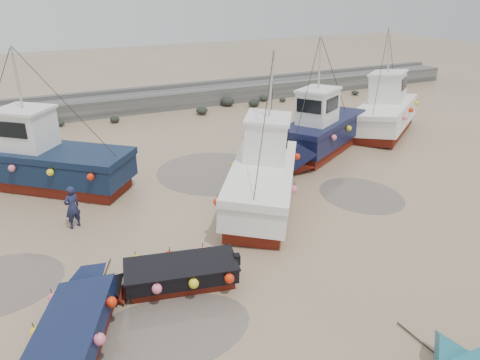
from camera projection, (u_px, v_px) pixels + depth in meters
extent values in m
plane|color=#9F8261|center=(273.00, 266.00, 15.37)|extent=(120.00, 120.00, 0.00)
cube|color=slate|center=(120.00, 105.00, 33.35)|extent=(60.00, 2.20, 1.20)
cube|color=slate|center=(115.00, 91.00, 34.07)|extent=(60.00, 0.60, 0.25)
ellipsoid|color=black|center=(202.00, 110.00, 33.07)|extent=(0.84, 0.86, 0.51)
ellipsoid|color=black|center=(227.00, 101.00, 35.42)|extent=(0.98, 1.07, 0.72)
ellipsoid|color=black|center=(305.00, 97.00, 37.18)|extent=(0.78, 0.90, 0.59)
ellipsoid|color=black|center=(389.00, 87.00, 41.00)|extent=(0.68, 0.72, 0.52)
ellipsoid|color=black|center=(355.00, 93.00, 38.91)|extent=(0.60, 0.70, 0.31)
ellipsoid|color=black|center=(47.00, 122.00, 30.12)|extent=(0.99, 0.80, 0.58)
ellipsoid|color=black|center=(283.00, 100.00, 36.60)|extent=(0.54, 0.46, 0.30)
ellipsoid|color=black|center=(253.00, 102.00, 35.75)|extent=(0.61, 0.47, 0.46)
ellipsoid|color=black|center=(397.00, 84.00, 41.76)|extent=(0.92, 0.97, 0.58)
ellipsoid|color=black|center=(60.00, 123.00, 30.32)|extent=(0.61, 0.53, 0.32)
ellipsoid|color=black|center=(264.00, 98.00, 36.79)|extent=(0.67, 0.55, 0.43)
ellipsoid|color=black|center=(10.00, 131.00, 28.61)|extent=(0.65, 0.60, 0.37)
ellipsoid|color=black|center=(254.00, 103.00, 35.14)|extent=(0.88, 0.64, 0.62)
ellipsoid|color=black|center=(115.00, 119.00, 31.13)|extent=(0.64, 0.62, 0.48)
ellipsoid|color=black|center=(229.00, 104.00, 35.38)|extent=(0.55, 0.45, 0.29)
cylinder|color=#5F544B|center=(164.00, 334.00, 12.39)|extent=(4.85, 4.85, 0.01)
cylinder|color=#5F544B|center=(361.00, 195.00, 20.54)|extent=(3.43, 3.43, 0.01)
cylinder|color=#5F544B|center=(213.00, 172.00, 23.03)|extent=(5.50, 5.50, 0.01)
cube|color=maroon|center=(78.00, 341.00, 11.92)|extent=(2.51, 3.54, 0.30)
cube|color=#101939|center=(76.00, 329.00, 11.78)|extent=(2.82, 3.85, 0.45)
pyramid|color=#101939|center=(94.00, 267.00, 13.55)|extent=(1.71, 1.27, 0.90)
cube|color=brown|center=(75.00, 324.00, 11.71)|extent=(2.31, 3.21, 0.10)
cube|color=#101939|center=(75.00, 321.00, 11.68)|extent=(2.91, 3.95, 0.07)
cylinder|color=black|center=(104.00, 277.00, 14.73)|extent=(0.82, 1.85, 0.04)
sphere|color=red|center=(106.00, 345.00, 11.13)|extent=(0.30, 0.30, 0.30)
sphere|color=red|center=(39.00, 327.00, 11.69)|extent=(0.30, 0.30, 0.30)
sphere|color=red|center=(117.00, 307.00, 12.42)|extent=(0.30, 0.30, 0.30)
sphere|color=red|center=(56.00, 293.00, 12.98)|extent=(0.30, 0.30, 0.30)
pyramid|color=#1B6170|center=(460.00, 337.00, 10.86)|extent=(1.35, 0.73, 0.90)
cylinder|color=black|center=(426.00, 347.00, 11.90)|extent=(0.07, 2.00, 0.04)
cube|color=maroon|center=(182.00, 282.00, 14.30)|extent=(3.24, 1.74, 0.30)
cube|color=black|center=(181.00, 271.00, 14.15)|extent=(3.51, 1.98, 0.45)
pyramid|color=black|center=(112.00, 268.00, 13.54)|extent=(0.97, 1.42, 0.90)
cube|color=brown|center=(181.00, 267.00, 14.09)|extent=(2.94, 1.61, 0.10)
cube|color=black|center=(181.00, 264.00, 14.05)|extent=(3.59, 2.04, 0.07)
cube|color=black|center=(237.00, 259.00, 14.46)|extent=(0.22, 0.25, 0.35)
cylinder|color=black|center=(85.00, 299.00, 13.71)|extent=(1.96, 0.46, 0.04)
sphere|color=red|center=(229.00, 277.00, 13.71)|extent=(0.30, 0.30, 0.30)
sphere|color=red|center=(203.00, 252.00, 14.98)|extent=(0.30, 0.30, 0.30)
sphere|color=red|center=(193.00, 282.00, 13.48)|extent=(0.30, 0.30, 0.30)
sphere|color=red|center=(170.00, 256.00, 14.74)|extent=(0.30, 0.30, 0.30)
sphere|color=red|center=(157.00, 287.00, 13.25)|extent=(0.30, 0.30, 0.30)
sphere|color=red|center=(136.00, 261.00, 14.51)|extent=(0.30, 0.30, 0.30)
cube|color=maroon|center=(55.00, 182.00, 21.15)|extent=(6.34, 5.90, 0.55)
cube|color=#0D1B34|center=(53.00, 167.00, 20.86)|extent=(6.95, 6.50, 0.95)
cube|color=brown|center=(51.00, 156.00, 20.66)|extent=(6.76, 6.32, 0.08)
cube|color=#0D1B34|center=(50.00, 153.00, 20.60)|extent=(7.10, 6.64, 0.30)
cube|color=white|center=(28.00, 130.00, 20.45)|extent=(2.65, 2.63, 1.70)
cube|color=white|center=(24.00, 110.00, 20.10)|extent=(2.86, 2.84, 0.12)
cube|color=black|center=(7.00, 123.00, 20.60)|extent=(1.01, 1.15, 0.68)
cylinder|color=#B7B7B2|center=(18.00, 78.00, 19.58)|extent=(0.10, 0.10, 2.60)
sphere|color=#E96881|center=(91.00, 177.00, 18.84)|extent=(0.30, 0.30, 0.30)
sphere|color=#E96881|center=(105.00, 153.00, 21.49)|extent=(0.30, 0.30, 0.30)
sphere|color=#E96881|center=(51.00, 172.00, 19.28)|extent=(0.30, 0.30, 0.30)
sphere|color=#E96881|center=(69.00, 150.00, 21.93)|extent=(0.30, 0.30, 0.30)
sphere|color=#E96881|center=(12.00, 168.00, 19.73)|extent=(0.30, 0.30, 0.30)
sphere|color=#E96881|center=(35.00, 146.00, 22.38)|extent=(0.30, 0.30, 0.30)
cube|color=maroon|center=(260.00, 202.00, 19.25)|extent=(5.32, 6.49, 0.55)
cube|color=white|center=(260.00, 185.00, 18.96)|extent=(5.88, 7.08, 0.95)
pyramid|color=white|center=(269.00, 139.00, 22.36)|extent=(2.77, 2.52, 1.40)
cube|color=brown|center=(260.00, 173.00, 18.76)|extent=(5.72, 6.90, 0.08)
cube|color=white|center=(260.00, 170.00, 18.71)|extent=(6.01, 7.24, 0.30)
cube|color=white|center=(263.00, 140.00, 19.20)|extent=(2.50, 2.59, 1.70)
cube|color=white|center=(264.00, 118.00, 18.84)|extent=(2.70, 2.80, 0.12)
cube|color=black|center=(266.00, 127.00, 20.03)|extent=(1.20, 0.84, 0.68)
cylinder|color=#B7B7B2|center=(264.00, 84.00, 18.32)|extent=(0.10, 0.10, 2.60)
cylinder|color=black|center=(270.00, 163.00, 24.04)|extent=(1.73, 2.51, 0.05)
sphere|color=#E96881|center=(215.00, 205.00, 16.47)|extent=(0.30, 0.30, 0.30)
sphere|color=#E96881|center=(292.00, 188.00, 17.81)|extent=(0.30, 0.30, 0.30)
sphere|color=#E96881|center=(232.00, 167.00, 19.84)|extent=(0.30, 0.30, 0.30)
sphere|color=#E96881|center=(295.00, 156.00, 21.17)|extent=(0.30, 0.30, 0.30)
cube|color=maroon|center=(323.00, 147.00, 25.67)|extent=(5.99, 4.54, 0.55)
cube|color=black|center=(324.00, 134.00, 25.38)|extent=(6.52, 5.05, 0.95)
pyramid|color=black|center=(292.00, 139.00, 22.31)|extent=(2.36, 2.67, 1.40)
cube|color=brown|center=(324.00, 125.00, 25.18)|extent=(6.36, 4.90, 0.08)
cube|color=black|center=(324.00, 122.00, 25.12)|extent=(6.67, 5.16, 0.30)
cube|color=white|center=(319.00, 108.00, 24.10)|extent=(2.52, 2.36, 1.70)
cube|color=white|center=(320.00, 90.00, 23.75)|extent=(2.72, 2.55, 0.12)
cube|color=black|center=(310.00, 107.00, 23.22)|extent=(0.71, 1.19, 0.68)
cylinder|color=#B7B7B2|center=(322.00, 63.00, 23.22)|extent=(0.10, 0.10, 2.60)
cylinder|color=black|center=(280.00, 179.00, 22.15)|extent=(2.63, 1.53, 0.05)
sphere|color=#E96881|center=(363.00, 121.00, 26.48)|extent=(0.30, 0.30, 0.30)
sphere|color=#E96881|center=(315.00, 118.00, 27.02)|extent=(0.30, 0.30, 0.30)
sphere|color=#E96881|center=(349.00, 129.00, 24.97)|extent=(0.30, 0.30, 0.30)
sphere|color=#E96881|center=(299.00, 126.00, 25.51)|extent=(0.30, 0.30, 0.30)
sphere|color=#E96881|center=(334.00, 139.00, 23.46)|extent=(0.30, 0.30, 0.30)
sphere|color=#E96881|center=(281.00, 135.00, 24.00)|extent=(0.30, 0.30, 0.30)
cube|color=maroon|center=(385.00, 130.00, 28.77)|extent=(6.15, 5.31, 0.55)
cube|color=white|center=(386.00, 118.00, 28.48)|extent=(6.74, 5.89, 0.95)
pyramid|color=white|center=(400.00, 95.00, 31.24)|extent=(2.72, 3.01, 1.40)
cube|color=brown|center=(387.00, 110.00, 28.28)|extent=(6.56, 5.72, 0.08)
cube|color=white|center=(387.00, 107.00, 28.23)|extent=(6.89, 6.02, 0.30)
cube|color=white|center=(392.00, 89.00, 28.55)|extent=(2.72, 2.69, 1.70)
cube|color=white|center=(394.00, 74.00, 28.20)|extent=(2.93, 2.90, 0.12)
cube|color=black|center=(396.00, 82.00, 29.28)|extent=(0.97, 1.32, 0.68)
cylinder|color=#B7B7B2|center=(397.00, 50.00, 27.68)|extent=(0.10, 0.10, 2.60)
cylinder|color=black|center=(399.00, 116.00, 32.78)|extent=(2.47, 1.79, 0.05)
sphere|color=#E96881|center=(351.00, 119.00, 26.92)|extent=(0.30, 0.30, 0.30)
sphere|color=#E96881|center=(407.00, 121.00, 26.47)|extent=(0.30, 0.30, 0.30)
sphere|color=#E96881|center=(361.00, 111.00, 28.57)|extent=(0.30, 0.30, 0.30)
sphere|color=#E96881|center=(413.00, 113.00, 28.12)|extent=(0.30, 0.30, 0.30)
sphere|color=#E96881|center=(369.00, 104.00, 30.21)|extent=(0.30, 0.30, 0.30)
sphere|color=#E96881|center=(419.00, 106.00, 29.76)|extent=(0.30, 0.30, 0.30)
imported|color=#1A1F3C|center=(75.00, 227.00, 17.82)|extent=(0.72, 0.61, 1.68)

